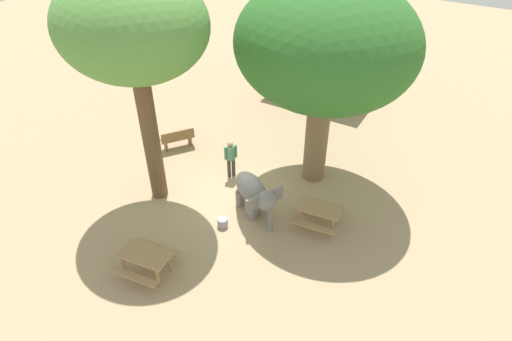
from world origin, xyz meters
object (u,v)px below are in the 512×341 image
Objects in this scene: elephant at (254,193)px; market_stall_orange at (292,68)px; picnic_table_near at (146,258)px; shade_tree_secondary at (326,46)px; picnic_table_far at (319,211)px; wooden_bench at (178,138)px; person_handler at (231,156)px; shade_tree_main at (132,28)px; feed_bucket at (223,222)px; market_stall_teal at (340,79)px.

elephant is 0.82× the size of market_stall_orange.
elephant reaches higher than picnic_table_near.
elephant is 0.28× the size of shade_tree_secondary.
market_stall_orange reaches higher than picnic_table_far.
market_stall_orange is at bearing 23.90° from wooden_bench.
shade_tree_secondary reaches higher than picnic_table_far.
person_handler reaches higher than picnic_table_far.
picnic_table_far is at bearing -62.82° from shade_tree_secondary.
shade_tree_secondary is at bearing 101.29° from elephant.
shade_tree_main reaches higher than feed_bucket.
market_stall_orange is at bearing 88.09° from shade_tree_main.
shade_tree_main is 5.80× the size of wooden_bench.
market_stall_orange reaches higher than elephant.
shade_tree_main is at bearing 7.84° from picnic_table_far.
shade_tree_secondary is 8.65m from market_stall_orange.
picnic_table_far is at bearing 14.04° from shade_tree_main.
picnic_table_far reaches higher than feed_bucket.
picnic_table_near is at bearing -113.30° from wooden_bench.
market_stall_orange reaches higher than wooden_bench.
elephant is 9.98m from market_stall_orange.
shade_tree_main is 4.76× the size of picnic_table_near.
elephant is 5.31m from shade_tree_secondary.
shade_tree_secondary is at bearing 68.65° from person_handler.
picnic_table_near is at bearing -93.72° from market_stall_teal.
market_stall_teal is (4.26, 7.49, 0.67)m from wooden_bench.
picnic_table_far is 0.66× the size of market_stall_orange.
market_stall_orange and market_stall_teal have the same top height.
picnic_table_near is 13.35m from market_stall_teal.
wooden_bench is (-5.77, -1.06, -4.75)m from shade_tree_secondary.
market_stall_orange is (-1.36, 8.03, 0.19)m from person_handler.
feed_bucket is (0.86, 2.78, -0.43)m from picnic_table_near.
person_handler reaches higher than wooden_bench.
shade_tree_secondary reaches higher than picnic_table_near.
wooden_bench is 7.15m from picnic_table_far.
shade_tree_main reaches higher than picnic_table_near.
picnic_table_near is at bearing -55.55° from shade_tree_main.
feed_bucket is at bearing 25.08° from picnic_table_far.
elephant is 1.24× the size of picnic_table_near.
picnic_table_near is 5.74m from picnic_table_far.
person_handler reaches higher than feed_bucket.
person_handler is at bearing 52.73° from shade_tree_main.
elephant is 0.26× the size of shade_tree_main.
picnic_table_near is 1.01× the size of picnic_table_far.
wooden_bench is 6.74m from picnic_table_near.
wooden_bench is at bearing 144.51° from feed_bucket.
wooden_bench is (-1.32, 2.79, -5.71)m from shade_tree_main.
person_handler is at bearing -98.74° from market_stall_teal.
market_stall_teal is at bearing 119.64° from person_handler.
market_stall_teal reaches higher than feed_bucket.
picnic_table_near is (2.08, -3.03, -5.59)m from shade_tree_main.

